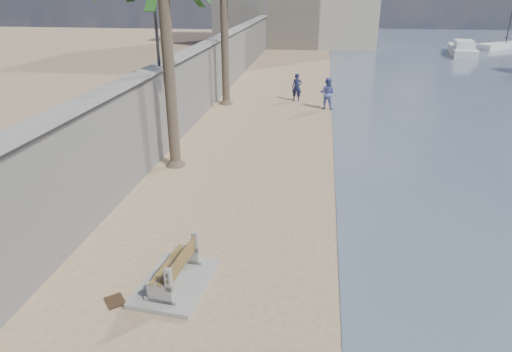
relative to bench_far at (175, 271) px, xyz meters
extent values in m
cube|color=gray|center=(-3.36, 17.06, 1.35)|extent=(0.45, 70.00, 3.50)
cube|color=gray|center=(-3.36, 17.06, 3.15)|extent=(0.80, 70.00, 0.12)
cube|color=gray|center=(0.00, 0.00, -0.34)|extent=(1.71, 2.33, 0.12)
cylinder|color=brown|center=(-2.36, 7.56, 3.27)|extent=(0.42, 0.42, 7.35)
cylinder|color=brown|center=(-2.42, 17.79, 3.56)|extent=(0.44, 0.44, 7.93)
imported|color=#15193C|center=(1.70, 19.14, 0.55)|extent=(0.71, 0.50, 1.91)
imported|color=#525FAA|center=(3.53, 17.47, 0.59)|extent=(1.11, 0.96, 1.98)
cube|color=silver|center=(23.61, 48.22, -0.15)|extent=(7.43, 6.17, 0.70)
cube|color=#382616|center=(-1.17, -0.79, -0.39)|extent=(0.61, 0.62, 0.03)
camera|label=1|loc=(3.15, -8.61, 6.15)|focal=32.00mm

